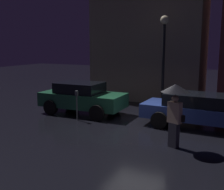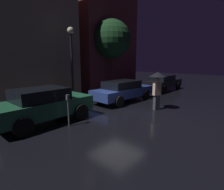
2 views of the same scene
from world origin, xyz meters
name	(u,v)px [view 1 (image 1 of 2)]	position (x,y,z in m)	size (l,w,h in m)	color
ground_plane	(138,129)	(0.00, 0.00, 0.00)	(60.00, 60.00, 0.00)	black
building_facade_left	(149,27)	(-1.83, 6.50, 4.38)	(6.59, 3.00, 8.75)	gray
parked_car_green	(82,97)	(-3.42, 1.29, 0.81)	(4.14, 2.01, 1.53)	#1E5638
parked_car_blue	(199,110)	(2.10, 1.31, 0.74)	(4.67, 1.90, 1.39)	navy
pedestrian_with_umbrella	(175,100)	(1.73, -1.36, 1.57)	(0.93, 0.93, 2.10)	#383842
parking_meter	(77,102)	(-2.96, 0.10, 0.82)	(0.12, 0.10, 1.33)	#4C5154
street_lamp_near	(164,45)	(-0.13, 3.79, 3.29)	(0.43, 0.43, 4.75)	black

